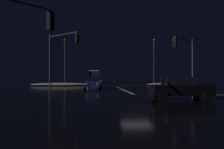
{
  "coord_description": "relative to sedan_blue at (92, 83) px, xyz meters",
  "views": [
    {
      "loc": [
        -3.67,
        -19.83,
        1.61
      ],
      "look_at": [
        -1.08,
        11.92,
        1.87
      ],
      "focal_mm": 38.07,
      "sensor_mm": 36.0,
      "label": 1
    }
  ],
  "objects": [
    {
      "name": "sedan_red",
      "position": [
        0.37,
        18.25,
        0.0
      ],
      "size": [
        2.02,
        4.33,
        1.57
      ],
      "color": "maroon",
      "rests_on": "ground"
    },
    {
      "name": "sedan_gray",
      "position": [
        0.41,
        5.99,
        0.0
      ],
      "size": [
        2.02,
        4.33,
        1.57
      ],
      "color": "slate",
      "rests_on": "ground"
    },
    {
      "name": "sedan_blue",
      "position": [
        0.0,
        0.0,
        0.0
      ],
      "size": [
        2.02,
        4.33,
        1.57
      ],
      "color": "navy",
      "rests_on": "ground"
    },
    {
      "name": "stop_line_north",
      "position": [
        3.7,
        -2.3,
        -0.8
      ],
      "size": [
        0.35,
        14.26,
        0.01
      ],
      "color": "white",
      "rests_on": "ground"
    },
    {
      "name": "snow_bank_left_curb",
      "position": [
        -5.42,
        10.18,
        -0.54
      ],
      "size": [
        9.87,
        1.5,
        0.52
      ],
      "color": "white",
      "rests_on": "ground"
    },
    {
      "name": "centre_line_ns",
      "position": [
        3.7,
        9.3,
        -0.8
      ],
      "size": [
        22.0,
        0.15,
        0.01
      ],
      "color": "yellow",
      "rests_on": "ground"
    },
    {
      "name": "streetlamp_left_far",
      "position": [
        -5.72,
        19.3,
        4.58
      ],
      "size": [
        0.44,
        0.44,
        9.37
      ],
      "color": "#424247",
      "rests_on": "ground"
    },
    {
      "name": "traffic_signal_nw",
      "position": [
        -3.59,
        -3.33,
        3.78
      ],
      "size": [
        3.73,
        3.73,
        6.6
      ],
      "color": "#4C4C51",
      "rests_on": "ground"
    },
    {
      "name": "streetlamp_right_far",
      "position": [
        13.12,
        19.3,
        4.72
      ],
      "size": [
        0.44,
        0.44,
        9.63
      ],
      "color": "#424247",
      "rests_on": "ground"
    },
    {
      "name": "traffic_signal_ne",
      "position": [
        10.92,
        -3.41,
        3.54
      ],
      "size": [
        3.82,
        3.82,
        6.22
      ],
      "color": "#4C4C51",
      "rests_on": "ground"
    },
    {
      "name": "ground",
      "position": [
        3.7,
        -10.63,
        -0.85
      ],
      "size": [
        120.0,
        120.0,
        0.1
      ],
      "primitive_type": "cube",
      "color": "black"
    },
    {
      "name": "traffic_signal_sw",
      "position": [
        -3.84,
        -18.16,
        3.13
      ],
      "size": [
        2.97,
        2.97,
        5.71
      ],
      "color": "#4C4C51",
      "rests_on": "ground"
    },
    {
      "name": "snow_bank_right_curb",
      "position": [
        12.82,
        10.77,
        -0.58
      ],
      "size": [
        6.32,
        1.5,
        0.45
      ],
      "color": "white",
      "rests_on": "ground"
    },
    {
      "name": "sedan_black_crossing",
      "position": [
        6.18,
        -14.19,
        0.0
      ],
      "size": [
        4.33,
        2.02,
        1.57
      ],
      "color": "black",
      "rests_on": "ground"
    },
    {
      "name": "box_truck",
      "position": [
        0.33,
        25.53,
        0.91
      ],
      "size": [
        2.68,
        8.28,
        3.08
      ],
      "color": "navy",
      "rests_on": "ground"
    },
    {
      "name": "sedan_silver",
      "position": [
        -0.13,
        12.28,
        0.0
      ],
      "size": [
        2.02,
        4.33,
        1.57
      ],
      "color": "#B7B7BC",
      "rests_on": "ground"
    }
  ]
}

